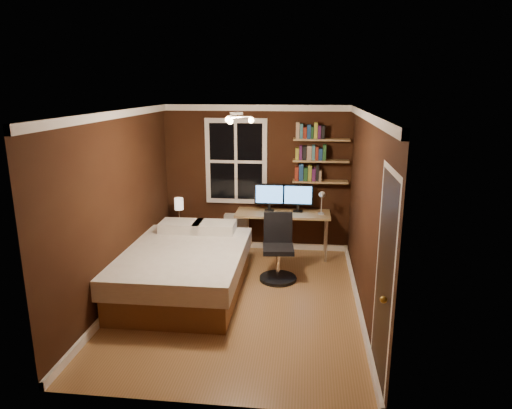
# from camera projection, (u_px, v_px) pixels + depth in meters

# --- Properties ---
(floor) EXTENTS (4.20, 4.20, 0.00)m
(floor) POSITION_uv_depth(u_px,v_px,m) (239.00, 300.00, 6.15)
(floor) COLOR olive
(floor) RESTS_ON ground
(wall_back) EXTENTS (3.20, 0.04, 2.50)m
(wall_back) POSITION_uv_depth(u_px,v_px,m) (257.00, 179.00, 7.86)
(wall_back) COLOR black
(wall_back) RESTS_ON ground
(wall_left) EXTENTS (0.04, 4.20, 2.50)m
(wall_left) POSITION_uv_depth(u_px,v_px,m) (119.00, 207.00, 6.01)
(wall_left) COLOR black
(wall_left) RESTS_ON ground
(wall_right) EXTENTS (0.04, 4.20, 2.50)m
(wall_right) POSITION_uv_depth(u_px,v_px,m) (366.00, 214.00, 5.67)
(wall_right) COLOR black
(wall_right) RESTS_ON ground
(ceiling) EXTENTS (3.20, 4.20, 0.02)m
(ceiling) POSITION_uv_depth(u_px,v_px,m) (238.00, 111.00, 5.53)
(ceiling) COLOR white
(ceiling) RESTS_ON wall_back
(window) EXTENTS (1.06, 0.06, 1.46)m
(window) POSITION_uv_depth(u_px,v_px,m) (236.00, 161.00, 7.79)
(window) COLOR white
(window) RESTS_ON wall_back
(door) EXTENTS (0.03, 0.82, 2.05)m
(door) POSITION_uv_depth(u_px,v_px,m) (383.00, 283.00, 4.23)
(door) COLOR black
(door) RESTS_ON ground
(door_knob) EXTENTS (0.06, 0.06, 0.06)m
(door_knob) POSITION_uv_depth(u_px,v_px,m) (384.00, 300.00, 3.95)
(door_knob) COLOR gold
(door_knob) RESTS_ON door
(ceiling_fixture) EXTENTS (0.44, 0.44, 0.18)m
(ceiling_fixture) POSITION_uv_depth(u_px,v_px,m) (236.00, 120.00, 5.45)
(ceiling_fixture) COLOR beige
(ceiling_fixture) RESTS_ON ceiling
(bookshelf_lower) EXTENTS (0.92, 0.22, 0.03)m
(bookshelf_lower) POSITION_uv_depth(u_px,v_px,m) (320.00, 182.00, 7.63)
(bookshelf_lower) COLOR #9B7C4B
(bookshelf_lower) RESTS_ON wall_back
(books_row_lower) EXTENTS (0.42, 0.16, 0.23)m
(books_row_lower) POSITION_uv_depth(u_px,v_px,m) (320.00, 174.00, 7.59)
(books_row_lower) COLOR maroon
(books_row_lower) RESTS_ON bookshelf_lower
(bookshelf_middle) EXTENTS (0.92, 0.22, 0.03)m
(bookshelf_middle) POSITION_uv_depth(u_px,v_px,m) (321.00, 161.00, 7.54)
(bookshelf_middle) COLOR #9B7C4B
(bookshelf_middle) RESTS_ON wall_back
(books_row_middle) EXTENTS (0.48, 0.16, 0.23)m
(books_row_middle) POSITION_uv_depth(u_px,v_px,m) (321.00, 153.00, 7.51)
(books_row_middle) COLOR navy
(books_row_middle) RESTS_ON bookshelf_middle
(bookshelf_upper) EXTENTS (0.92, 0.22, 0.03)m
(bookshelf_upper) POSITION_uv_depth(u_px,v_px,m) (322.00, 140.00, 7.45)
(bookshelf_upper) COLOR #9B7C4B
(bookshelf_upper) RESTS_ON wall_back
(books_row_upper) EXTENTS (0.48, 0.16, 0.23)m
(books_row_upper) POSITION_uv_depth(u_px,v_px,m) (322.00, 132.00, 7.42)
(books_row_upper) COLOR #214E24
(books_row_upper) RESTS_ON bookshelf_upper
(bed) EXTENTS (1.64, 2.26, 0.76)m
(bed) POSITION_uv_depth(u_px,v_px,m) (185.00, 269.00, 6.36)
(bed) COLOR brown
(bed) RESTS_ON ground
(nightstand) EXTENTS (0.47, 0.47, 0.51)m
(nightstand) POSITION_uv_depth(u_px,v_px,m) (180.00, 237.00, 7.93)
(nightstand) COLOR brown
(nightstand) RESTS_ON ground
(bedside_lamp) EXTENTS (0.15, 0.15, 0.44)m
(bedside_lamp) POSITION_uv_depth(u_px,v_px,m) (179.00, 210.00, 7.81)
(bedside_lamp) COLOR white
(bedside_lamp) RESTS_ON nightstand
(radiator) EXTENTS (0.42, 0.15, 0.63)m
(radiator) POSITION_uv_depth(u_px,v_px,m) (237.00, 232.00, 8.02)
(radiator) COLOR silver
(radiator) RESTS_ON ground
(desk) EXTENTS (1.57, 0.59, 0.75)m
(desk) POSITION_uv_depth(u_px,v_px,m) (283.00, 216.00, 7.65)
(desk) COLOR #9B7C4B
(desk) RESTS_ON ground
(monitor_left) EXTENTS (0.51, 0.12, 0.47)m
(monitor_left) POSITION_uv_depth(u_px,v_px,m) (269.00, 197.00, 7.67)
(monitor_left) COLOR black
(monitor_left) RESTS_ON desk
(monitor_right) EXTENTS (0.51, 0.12, 0.47)m
(monitor_right) POSITION_uv_depth(u_px,v_px,m) (298.00, 198.00, 7.62)
(monitor_right) COLOR black
(monitor_right) RESTS_ON desk
(desk_lamp) EXTENTS (0.14, 0.32, 0.44)m
(desk_lamp) POSITION_uv_depth(u_px,v_px,m) (322.00, 202.00, 7.40)
(desk_lamp) COLOR silver
(desk_lamp) RESTS_ON desk
(office_chair) EXTENTS (0.55, 0.55, 0.99)m
(office_chair) POSITION_uv_depth(u_px,v_px,m) (278.00, 255.00, 6.74)
(office_chair) COLOR black
(office_chair) RESTS_ON ground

